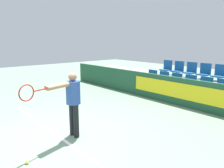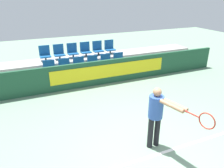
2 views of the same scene
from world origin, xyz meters
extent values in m
plane|color=gray|center=(0.00, 0.00, 0.00)|extent=(30.00, 30.00, 0.00)
cube|color=white|center=(0.00, 0.03, 0.00)|extent=(5.85, 0.08, 0.01)
cube|color=#1E4C33|center=(0.00, 4.42, 0.49)|extent=(11.77, 0.12, 0.97)
cube|color=yellow|center=(0.77, 4.35, 0.53)|extent=(4.77, 0.02, 0.53)
cube|color=#9E9E99|center=(0.00, 5.03, 0.18)|extent=(11.37, 1.06, 0.36)
cube|color=#9E9E99|center=(0.00, 6.10, 0.36)|extent=(11.37, 1.06, 0.72)
cylinder|color=#333333|center=(-1.49, 5.09, 0.44)|extent=(0.07, 0.07, 0.16)
cube|color=#195693|center=(-1.49, 5.09, 0.54)|extent=(0.45, 0.37, 0.05)
cube|color=#195693|center=(-1.49, 5.25, 0.78)|extent=(0.45, 0.04, 0.42)
cylinder|color=#333333|center=(-0.89, 5.09, 0.44)|extent=(0.07, 0.07, 0.16)
cube|color=#195693|center=(-0.89, 5.09, 0.54)|extent=(0.45, 0.37, 0.05)
cube|color=#195693|center=(-0.89, 5.25, 0.78)|extent=(0.45, 0.04, 0.42)
cylinder|color=#333333|center=(-0.30, 5.09, 0.44)|extent=(0.07, 0.07, 0.16)
cube|color=#195693|center=(-0.30, 5.09, 0.54)|extent=(0.45, 0.37, 0.05)
cube|color=#195693|center=(-0.30, 5.25, 0.78)|extent=(0.45, 0.04, 0.42)
cylinder|color=#333333|center=(0.30, 5.09, 0.44)|extent=(0.07, 0.07, 0.16)
cube|color=#195693|center=(0.30, 5.09, 0.54)|extent=(0.45, 0.37, 0.05)
cube|color=#195693|center=(0.30, 5.25, 0.78)|extent=(0.45, 0.04, 0.42)
cylinder|color=#333333|center=(0.89, 5.09, 0.44)|extent=(0.07, 0.07, 0.16)
cube|color=#195693|center=(0.89, 5.09, 0.54)|extent=(0.45, 0.37, 0.05)
cube|color=#195693|center=(0.89, 5.25, 0.78)|extent=(0.45, 0.04, 0.42)
cylinder|color=#333333|center=(1.49, 5.09, 0.44)|extent=(0.07, 0.07, 0.16)
cube|color=#195693|center=(1.49, 5.09, 0.54)|extent=(0.45, 0.37, 0.05)
cube|color=#195693|center=(1.49, 5.25, 0.78)|extent=(0.45, 0.04, 0.42)
cylinder|color=#333333|center=(-1.49, 6.15, 0.79)|extent=(0.07, 0.07, 0.16)
cube|color=#195693|center=(-1.49, 6.15, 0.90)|extent=(0.45, 0.37, 0.05)
cube|color=#195693|center=(-1.49, 6.31, 1.13)|extent=(0.45, 0.04, 0.42)
cylinder|color=#333333|center=(-0.89, 6.15, 0.79)|extent=(0.07, 0.07, 0.16)
cube|color=#195693|center=(-0.89, 6.15, 0.90)|extent=(0.45, 0.37, 0.05)
cube|color=#195693|center=(-0.89, 6.31, 1.13)|extent=(0.45, 0.04, 0.42)
cylinder|color=#333333|center=(-0.30, 6.15, 0.79)|extent=(0.07, 0.07, 0.16)
cube|color=#195693|center=(-0.30, 6.15, 0.90)|extent=(0.45, 0.37, 0.05)
cube|color=#195693|center=(-0.30, 6.31, 1.13)|extent=(0.45, 0.04, 0.42)
cylinder|color=#333333|center=(0.30, 6.15, 0.79)|extent=(0.07, 0.07, 0.16)
cube|color=#195693|center=(0.30, 6.15, 0.90)|extent=(0.45, 0.37, 0.05)
cube|color=#195693|center=(0.30, 6.31, 1.13)|extent=(0.45, 0.04, 0.42)
cylinder|color=#333333|center=(0.89, 6.15, 0.79)|extent=(0.07, 0.07, 0.16)
cube|color=#195693|center=(0.89, 6.15, 0.90)|extent=(0.45, 0.37, 0.05)
cube|color=#195693|center=(0.89, 6.31, 1.13)|extent=(0.45, 0.04, 0.42)
cylinder|color=#333333|center=(1.49, 6.15, 0.79)|extent=(0.07, 0.07, 0.16)
cube|color=#195693|center=(1.49, 6.15, 0.90)|extent=(0.45, 0.37, 0.05)
cube|color=#195693|center=(1.49, 6.31, 1.13)|extent=(0.45, 0.04, 0.42)
cylinder|color=black|center=(0.07, 0.35, 0.40)|extent=(0.13, 0.13, 0.79)
cylinder|color=black|center=(0.25, 0.35, 0.40)|extent=(0.13, 0.13, 0.79)
cylinder|color=#2D4C99|center=(0.16, 0.35, 1.06)|extent=(0.33, 0.33, 0.53)
sphere|color=#9E7051|center=(0.16, 0.35, 1.42)|extent=(0.19, 0.19, 0.19)
cylinder|color=#9E7051|center=(0.23, -0.09, 1.29)|extent=(0.23, 0.57, 0.09)
cylinder|color=#9E7051|center=(0.32, -0.09, 1.29)|extent=(0.23, 0.57, 0.09)
cylinder|color=#AD231E|center=(0.38, -0.51, 1.29)|extent=(0.10, 0.30, 0.03)
torus|color=#AD231E|center=(0.45, -0.80, 1.29)|extent=(0.10, 0.32, 0.32)
camera|label=1|loc=(4.43, -2.13, 2.24)|focal=35.00mm
camera|label=2|loc=(-2.42, -3.19, 3.41)|focal=35.00mm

